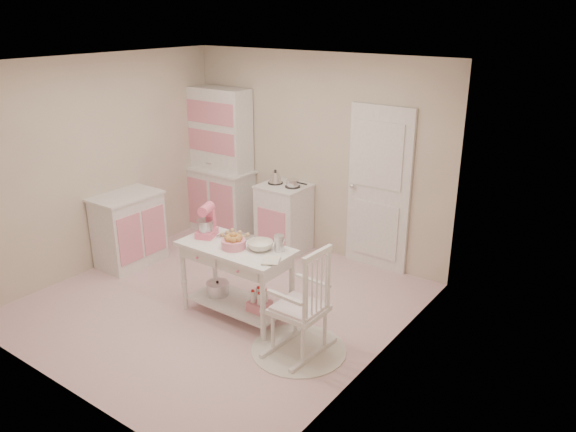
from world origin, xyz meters
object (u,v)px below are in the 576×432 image
object	(u,v)px
hutch	(218,161)
work_table	(237,281)
stove	(284,218)
base_cabinet	(129,229)
rocking_chair	(299,299)
bread_basket	(234,244)
stand_mixer	(206,221)

from	to	relation	value
hutch	work_table	world-z (taller)	hutch
hutch	stove	bearing A→B (deg)	-2.39
stove	base_cabinet	distance (m)	2.01
rocking_chair	bread_basket	xyz separation A→B (m)	(-0.89, 0.12, 0.30)
hutch	work_table	xyz separation A→B (m)	(1.82, -1.74, -0.64)
work_table	hutch	bearing A→B (deg)	136.38
hutch	stand_mixer	world-z (taller)	hutch
base_cabinet	rocking_chair	distance (m)	2.90
work_table	rocking_chair	bearing A→B (deg)	-10.40
work_table	bread_basket	world-z (taller)	bread_basket
hutch	stove	world-z (taller)	hutch
work_table	stove	bearing A→B (deg)	110.30
hutch	base_cabinet	world-z (taller)	hutch
base_cabinet	stand_mixer	world-z (taller)	stand_mixer
base_cabinet	work_table	size ratio (longest dim) A/B	0.77
stove	rocking_chair	world-z (taller)	rocking_chair
base_cabinet	rocking_chair	size ratio (longest dim) A/B	0.84
hutch	bread_basket	world-z (taller)	hutch
stove	base_cabinet	bearing A→B (deg)	-131.89
hutch	stand_mixer	bearing A→B (deg)	-50.74
base_cabinet	stand_mixer	size ratio (longest dim) A/B	2.71
hutch	rocking_chair	distance (m)	3.37
rocking_chair	stand_mixer	xyz separation A→B (m)	(-1.33, 0.19, 0.42)
stand_mixer	bread_basket	world-z (taller)	stand_mixer
stand_mixer	hutch	bearing A→B (deg)	107.85
base_cabinet	rocking_chair	world-z (taller)	rocking_chair
base_cabinet	work_table	distance (m)	1.97
rocking_chair	work_table	distance (m)	0.94
hutch	bread_basket	size ratio (longest dim) A/B	8.32
bread_basket	stand_mixer	bearing A→B (deg)	170.96
rocking_chair	base_cabinet	bearing A→B (deg)	176.40
stove	stand_mixer	world-z (taller)	stand_mixer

